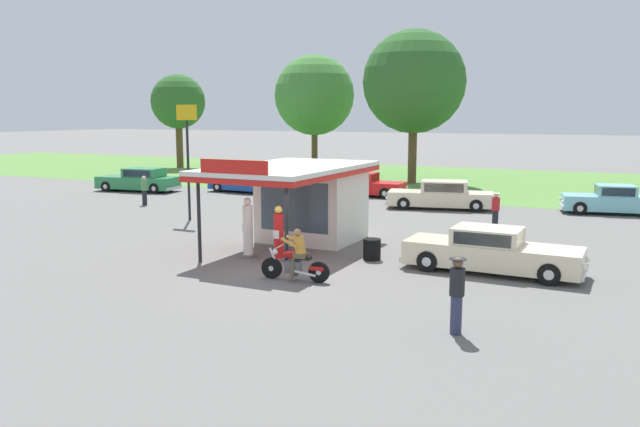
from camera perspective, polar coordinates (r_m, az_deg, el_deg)
name	(u,v)px	position (r m, az deg, el deg)	size (l,w,h in m)	color
ground_plane	(276,272)	(20.18, -3.99, -5.22)	(300.00, 300.00, 0.00)	slate
grass_verge_strip	(479,182)	(48.21, 14.07, 2.78)	(120.00, 24.00, 0.01)	#56843D
service_station_kiosk	(307,196)	(24.44, -1.20, 1.62)	(4.22, 7.32, 3.51)	silver
gas_pump_nearside	(248,230)	(22.06, -6.50, -1.48)	(0.44, 0.44, 2.09)	slate
gas_pump_offside	(279,236)	(21.45, -3.72, -2.02)	(0.44, 0.44, 1.88)	slate
motorcycle_with_rider	(296,259)	(18.90, -2.15, -4.13)	(2.15, 0.70, 1.58)	black
featured_classic_sedan	(491,252)	(20.61, 15.12, -3.36)	(5.62, 1.93, 1.42)	beige
parked_car_second_row_spare	(139,180)	(42.63, -15.93, 2.87)	(5.60, 2.61, 1.49)	#2D844C
parked_car_back_row_far_left	(441,196)	(33.91, 10.82, 1.56)	(5.82, 2.99, 1.48)	beige
parked_car_back_row_right	(247,181)	(40.74, -6.61, 2.90)	(5.12, 2.18, 1.56)	#19479E
parked_car_back_row_centre	(362,185)	(38.82, 3.75, 2.56)	(5.45, 2.08, 1.41)	red
parked_car_back_row_centre_left	(613,201)	(34.80, 24.79, 1.04)	(5.08, 2.60, 1.45)	#7AC6D1
bystander_standing_back_lot	(457,293)	(14.64, 12.18, -6.97)	(0.39, 0.39, 1.77)	#2D3351
bystander_chatting_near_pumps	(496,209)	(28.54, 15.49, 0.35)	(0.34, 0.34, 1.57)	black
bystander_strolling_foreground	(144,190)	(36.02, -15.50, 2.07)	(0.34, 0.34, 1.60)	black
bystander_admiring_sedan	(312,190)	(33.95, -0.71, 2.12)	(0.34, 0.34, 1.72)	black
tree_oak_distant_spare	(315,97)	(53.73, -0.43, 10.45)	(6.63, 6.63, 9.80)	brown
tree_oak_far_right	(178,103)	(60.67, -12.66, 9.66)	(4.96, 4.96, 8.56)	brown
tree_oak_far_left	(414,82)	(46.19, 8.43, 11.61)	(7.28, 7.28, 10.84)	brown
roadside_pole_sign	(187,143)	(30.09, -11.82, 6.22)	(1.10, 0.12, 5.35)	black
spare_tire_stack	(372,249)	(21.73, 4.69, -3.22)	(0.60, 0.60, 0.72)	black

